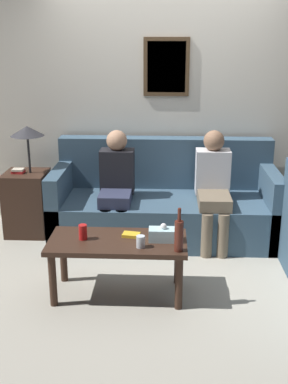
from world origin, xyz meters
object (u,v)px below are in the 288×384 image
Objects in this scene: coffee_table at (118,248)px; drinking_glass at (141,242)px; person_left at (116,183)px; person_right at (213,185)px; couch_main at (164,205)px; wine_bottle at (179,235)px.

drinking_glass is (0.19, -0.13, 0.12)m from coffee_table.
person_left is at bearing 96.25° from coffee_table.
drinking_glass is at bearing -118.22° from person_right.
drinking_glass reaches higher than coffee_table.
wine_bottle is at bearing -85.43° from couch_main.
drinking_glass is at bearing -97.03° from couch_main.
couch_main is 0.59m from person_right.
person_right reaches higher than person_left.
person_left reaches higher than drinking_glass.
person_left is 0.96m from person_right.
person_left is (-0.48, -0.18, 0.29)m from couch_main.
couch_main is 1.48m from wine_bottle.
person_right is at bearing 73.87° from wine_bottle.
person_right reaches higher than couch_main.
couch_main is 2.02× the size of person_left.
couch_main is 1.32m from coffee_table.
couch_main reaches higher than coffee_table.
coffee_table is 3.22× the size of wine_bottle.
coffee_table is 0.97× the size of person_right.
coffee_table is at bearing 145.71° from drinking_glass.
coffee_table is 1.12m from person_left.
couch_main reaches higher than wine_bottle.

